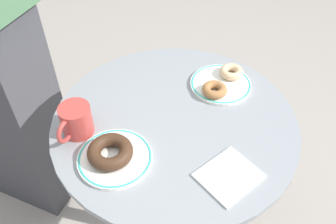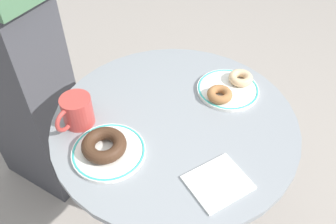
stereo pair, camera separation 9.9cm
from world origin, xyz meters
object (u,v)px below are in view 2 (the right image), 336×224
Objects in this scene: plate_left at (109,152)px; paper_napkin at (218,182)px; donut_chocolate at (104,145)px; donut_cinnamon at (220,94)px; donut_glazed at (241,78)px; plate_right at (228,89)px; coffee_mug at (77,111)px; cafe_table at (174,162)px.

paper_napkin is at bearing -64.37° from plate_left.
donut_chocolate is at bearing 119.85° from plate_left.
donut_glazed is at bearing 0.37° from donut_cinnamon.
plate_right is 0.34m from paper_napkin.
plate_left is at bearing -94.35° from coffee_mug.
coffee_mug is at bearing 153.67° from donut_glazed.
cafe_table is 3.70× the size of plate_left.
donut_glazed and donut_cinnamon have the same top height.
coffee_mug is (-0.45, 0.22, 0.02)m from donut_glazed.
donut_chocolate is (-0.21, 0.05, 0.22)m from cafe_table.
cafe_table is 0.31m from donut_chocolate.
cafe_table is 6.13× the size of donut_chocolate.
donut_glazed is (0.46, -0.09, -0.00)m from donut_chocolate.
coffee_mug is at bearing 136.03° from cafe_table.
coffee_mug is at bearing 151.50° from plate_right.
donut_cinnamon is at bearing -13.62° from cafe_table.
coffee_mug is (-0.40, 0.21, 0.04)m from plate_right.
donut_chocolate is at bearing 115.77° from paper_napkin.
coffee_mug is (0.01, 0.14, 0.04)m from plate_left.
coffee_mug reaches higher than cafe_table.
plate_left is 1.56× the size of coffee_mug.
coffee_mug is (0.02, 0.14, 0.01)m from donut_chocolate.
donut_chocolate is 0.14m from coffee_mug.
plate_right is 0.06m from donut_cinnamon.
cafe_table is 5.76× the size of coffee_mug.
cafe_table is 9.49× the size of donut_cinnamon.
donut_glazed is 0.10m from donut_cinnamon.
plate_right reaches higher than cafe_table.
cafe_table is 0.30m from paper_napkin.
donut_cinnamon reaches higher than plate_left.
plate_right is 1.53× the size of coffee_mug.
plate_left reaches higher than paper_napkin.
cafe_table is at bearing 171.98° from donut_glazed.
plate_left reaches higher than cafe_table.
coffee_mug reaches higher than plate_right.
cafe_table is 0.28m from plate_left.
donut_glazed is (0.05, -0.01, 0.02)m from plate_right.
donut_chocolate is 1.55× the size of donut_glazed.
donut_chocolate is 0.37m from donut_cinnamon.
donut_chocolate reaches higher than donut_glazed.
plate_right is 0.06m from donut_glazed.
coffee_mug reaches higher than donut_glazed.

